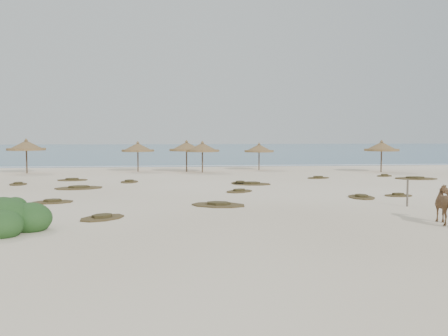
% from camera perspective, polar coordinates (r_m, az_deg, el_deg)
% --- Properties ---
extents(ground, '(160.00, 160.00, 0.00)m').
position_cam_1_polar(ground, '(23.66, 4.02, -3.88)').
color(ground, white).
rests_on(ground, ground).
extents(ocean, '(200.00, 100.00, 0.01)m').
position_cam_1_polar(ocean, '(98.22, -3.52, 2.10)').
color(ocean, '#2C6385').
rests_on(ocean, ground).
extents(foam_line, '(70.00, 0.60, 0.01)m').
position_cam_1_polar(foam_line, '(49.36, -1.17, 0.24)').
color(foam_line, white).
rests_on(foam_line, ground).
extents(palapa_0, '(3.48, 3.48, 2.85)m').
position_cam_1_polar(palapa_0, '(43.33, -21.66, 2.35)').
color(palapa_0, '#513829').
rests_on(palapa_0, ground).
extents(palapa_1, '(3.53, 3.53, 2.59)m').
position_cam_1_polar(palapa_1, '(42.81, -9.83, 2.30)').
color(palapa_1, '#513829').
rests_on(palapa_1, ground).
extents(palapa_2, '(3.32, 3.32, 2.69)m').
position_cam_1_polar(palapa_2, '(42.01, -4.30, 2.42)').
color(palapa_2, '#513829').
rests_on(palapa_2, ground).
extents(palapa_3, '(2.97, 2.97, 2.63)m').
position_cam_1_polar(palapa_3, '(41.14, -2.49, 2.33)').
color(palapa_3, '#513829').
rests_on(palapa_3, ground).
extents(palapa_4, '(2.83, 2.83, 2.44)m').
position_cam_1_polar(palapa_4, '(43.89, 4.03, 2.23)').
color(palapa_4, '#513829').
rests_on(palapa_4, ground).
extents(palapa_5, '(3.08, 3.08, 2.71)m').
position_cam_1_polar(palapa_5, '(43.54, 17.56, 2.31)').
color(palapa_5, '#513829').
rests_on(palapa_5, ground).
extents(horse, '(0.94, 1.69, 1.36)m').
position_cam_1_polar(horse, '(19.53, 24.22, -3.89)').
color(horse, '#966944').
rests_on(horse, ground).
extents(fence_post_near, '(0.12, 0.12, 1.20)m').
position_cam_1_polar(fence_post_near, '(23.51, 20.23, -2.69)').
color(fence_post_near, brown).
rests_on(fence_post_near, ground).
extents(bush, '(2.99, 2.64, 1.34)m').
position_cam_1_polar(bush, '(17.92, -23.91, -5.34)').
color(bush, '#2C5122').
rests_on(bush, ground).
extents(scrub_0, '(2.05, 1.53, 0.16)m').
position_cam_1_polar(scrub_0, '(24.66, -18.99, -3.65)').
color(scrub_0, brown).
rests_on(scrub_0, ground).
extents(scrub_1, '(3.15, 2.45, 0.16)m').
position_cam_1_polar(scrub_1, '(30.46, -16.25, -2.17)').
color(scrub_1, brown).
rests_on(scrub_1, ground).
extents(scrub_2, '(2.07, 2.02, 0.16)m').
position_cam_1_polar(scrub_2, '(27.59, 1.76, -2.64)').
color(scrub_2, brown).
rests_on(scrub_2, ground).
extents(scrub_3, '(2.79, 2.16, 0.16)m').
position_cam_1_polar(scrub_3, '(31.62, 3.15, -1.79)').
color(scrub_3, brown).
rests_on(scrub_3, ground).
extents(scrub_4, '(1.32, 1.95, 0.16)m').
position_cam_1_polar(scrub_4, '(26.01, 15.42, -3.19)').
color(scrub_4, brown).
rests_on(scrub_4, ground).
extents(scrub_5, '(3.28, 2.47, 0.16)m').
position_cam_1_polar(scrub_5, '(37.88, 21.05, -1.10)').
color(scrub_5, brown).
rests_on(scrub_5, ground).
extents(scrub_6, '(2.09, 1.39, 0.16)m').
position_cam_1_polar(scrub_6, '(35.78, -16.95, -1.29)').
color(scrub_6, brown).
rests_on(scrub_6, ground).
extents(scrub_7, '(2.04, 1.67, 0.16)m').
position_cam_1_polar(scrub_7, '(36.49, 10.72, -1.08)').
color(scrub_7, brown).
rests_on(scrub_7, ground).
extents(scrub_8, '(1.30, 1.77, 0.16)m').
position_cam_1_polar(scrub_8, '(33.99, -22.47, -1.69)').
color(scrub_8, brown).
rests_on(scrub_8, ground).
extents(scrub_9, '(2.88, 2.36, 0.16)m').
position_cam_1_polar(scrub_9, '(22.38, -0.64, -4.19)').
color(scrub_9, brown).
rests_on(scrub_9, ground).
extents(scrub_10, '(1.76, 1.67, 0.16)m').
position_cam_1_polar(scrub_10, '(39.44, 17.87, -0.83)').
color(scrub_10, brown).
rests_on(scrub_10, ground).
extents(scrub_11, '(2.20, 2.25, 0.16)m').
position_cam_1_polar(scrub_11, '(19.56, -13.75, -5.50)').
color(scrub_11, brown).
rests_on(scrub_11, ground).
extents(scrub_12, '(1.46, 0.96, 0.16)m').
position_cam_1_polar(scrub_12, '(27.26, 19.30, -2.94)').
color(scrub_12, brown).
rests_on(scrub_12, ground).
extents(scrub_13, '(1.40, 1.93, 0.16)m').
position_cam_1_polar(scrub_13, '(32.19, 1.87, -1.69)').
color(scrub_13, brown).
rests_on(scrub_13, ground).
extents(scrub_14, '(1.34, 1.88, 0.16)m').
position_cam_1_polar(scrub_14, '(33.55, -10.78, -1.53)').
color(scrub_14, brown).
rests_on(scrub_14, ground).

